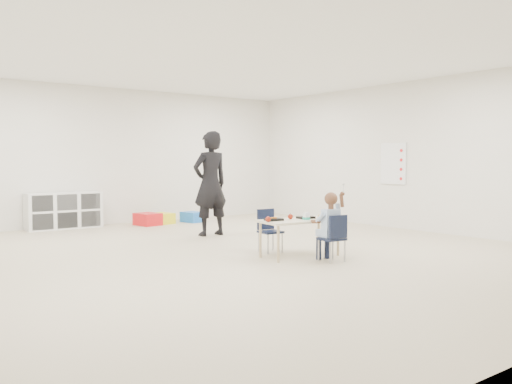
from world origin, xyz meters
TOP-DOWN VIEW (x-y plane):
  - room at (0.00, 0.00)m, footprint 9.00×9.02m
  - table at (0.39, -0.72)m, footprint 1.16×0.66m
  - chair_near at (0.49, -1.23)m, footprint 0.32×0.30m
  - chair_far at (0.29, -0.22)m, footprint 0.32×0.30m
  - child at (0.49, -1.23)m, footprint 0.44×0.44m
  - lunch_tray_near at (0.53, -0.69)m, footprint 0.23×0.18m
  - lunch_tray_far at (0.01, -0.63)m, footprint 0.23×0.18m
  - milk_carton at (0.38, -0.86)m, footprint 0.08×0.08m
  - bread_roll at (0.64, -0.87)m, footprint 0.09×0.09m
  - apple_near at (0.30, -0.63)m, footprint 0.07×0.07m
  - apple_far at (-0.15, -0.72)m, footprint 0.07×0.07m
  - cubby_shelf at (-1.20, 4.28)m, footprint 1.40×0.40m
  - rules_poster at (3.98, 0.60)m, footprint 0.02×0.60m
  - adult at (0.54, 1.79)m, footprint 0.67×0.45m
  - bin_red at (0.33, 3.83)m, footprint 0.47×0.56m
  - bin_yellow at (0.69, 3.91)m, footprint 0.44×0.51m
  - bin_blue at (1.35, 3.79)m, footprint 0.42×0.50m

SIDE VIEW (x-z plane):
  - bin_blue at x=1.35m, z-range 0.00..0.22m
  - bin_yellow at x=0.69m, z-range 0.00..0.22m
  - bin_red at x=0.33m, z-range 0.00..0.25m
  - table at x=0.39m, z-range 0.00..0.51m
  - chair_near at x=0.49m, z-range 0.00..0.61m
  - chair_far at x=0.29m, z-range 0.00..0.61m
  - cubby_shelf at x=-1.20m, z-range 0.00..0.70m
  - child at x=0.49m, z-range 0.00..0.96m
  - lunch_tray_near at x=0.53m, z-range 0.51..0.54m
  - lunch_tray_far at x=0.01m, z-range 0.51..0.54m
  - bread_roll at x=0.64m, z-range 0.51..0.58m
  - apple_near at x=0.30m, z-range 0.51..0.58m
  - apple_far at x=-0.15m, z-range 0.51..0.58m
  - milk_carton at x=0.38m, z-range 0.51..0.61m
  - adult at x=0.54m, z-range 0.00..1.82m
  - rules_poster at x=3.98m, z-range 0.85..1.65m
  - room at x=0.00m, z-range 0.00..2.80m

